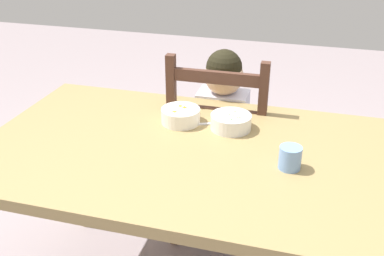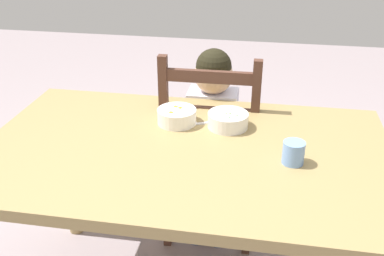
% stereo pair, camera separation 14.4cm
% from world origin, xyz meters
% --- Properties ---
extents(dining_table, '(1.42, 0.87, 0.74)m').
position_xyz_m(dining_table, '(0.00, 0.00, 0.64)').
color(dining_table, '#937C4D').
rests_on(dining_table, ground).
extents(dining_chair, '(0.43, 0.43, 0.96)m').
position_xyz_m(dining_chair, '(0.03, 0.48, 0.45)').
color(dining_chair, '#4C2E22').
rests_on(dining_chair, ground).
extents(child_figure, '(0.32, 0.31, 0.95)m').
position_xyz_m(child_figure, '(0.03, 0.48, 0.62)').
color(child_figure, silver).
rests_on(child_figure, ground).
extents(bowl_of_peas, '(0.15, 0.15, 0.06)m').
position_xyz_m(bowl_of_peas, '(0.13, 0.19, 0.77)').
color(bowl_of_peas, white).
rests_on(bowl_of_peas, dining_table).
extents(bowl_of_carrots, '(0.15, 0.15, 0.06)m').
position_xyz_m(bowl_of_carrots, '(-0.07, 0.19, 0.77)').
color(bowl_of_carrots, white).
rests_on(bowl_of_carrots, dining_table).
extents(spoon, '(0.13, 0.07, 0.01)m').
position_xyz_m(spoon, '(-0.01, 0.18, 0.75)').
color(spoon, silver).
rests_on(spoon, dining_table).
extents(drinking_cup, '(0.07, 0.07, 0.08)m').
position_xyz_m(drinking_cup, '(0.37, -0.04, 0.78)').
color(drinking_cup, '#729BD9').
rests_on(drinking_cup, dining_table).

